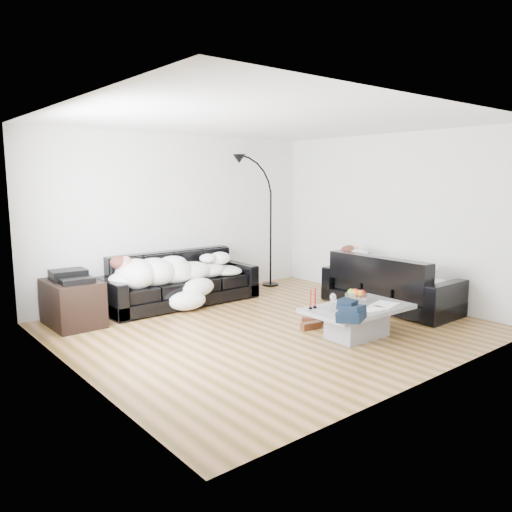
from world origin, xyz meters
TOP-DOWN VIEW (x-y plane):
  - ground at (0.00, 0.00)m, footprint 5.00×5.00m
  - wall_back at (0.00, 2.25)m, footprint 5.00×0.02m
  - wall_left at (-2.50, 0.00)m, footprint 0.02×4.50m
  - wall_right at (2.50, 0.00)m, footprint 0.02×4.50m
  - ceiling at (0.00, 0.00)m, footprint 5.00×5.00m
  - sofa_back at (-0.27, 1.77)m, footprint 2.41×0.83m
  - sofa_right at (2.01, -0.38)m, footprint 0.85×1.99m
  - sleeper_back at (-0.27, 1.72)m, footprint 2.04×0.70m
  - sleeper_right at (2.01, -0.38)m, footprint 0.72×1.70m
  - teal_cushion at (1.95, 0.23)m, footprint 0.42×0.38m
  - coffee_table at (0.55, -0.97)m, footprint 1.33×0.80m
  - fruit_bowl at (0.73, -0.80)m, footprint 0.33×0.33m
  - wine_glass_a at (0.28, -0.81)m, footprint 0.09×0.09m
  - wine_glass_b at (0.18, -0.91)m, footprint 0.09×0.09m
  - wine_glass_c at (0.41, -0.99)m, footprint 0.09×0.09m
  - candle_left at (0.03, -0.69)m, footprint 0.05×0.05m
  - candle_right at (0.10, -0.69)m, footprint 0.05×0.05m
  - newspaper_a at (0.87, -1.12)m, footprint 0.39×0.34m
  - newspaper_b at (0.60, -1.17)m, footprint 0.31×0.24m
  - navy_jacket at (0.07, -1.28)m, footprint 0.44×0.41m
  - shoes at (0.42, -0.32)m, footprint 0.55×0.48m
  - av_cabinet at (-1.94, 1.72)m, footprint 0.60×0.87m
  - stereo at (-1.94, 1.72)m, footprint 0.46×0.37m
  - floor_lamp at (1.68, 1.94)m, footprint 0.79×0.53m

SIDE VIEW (x-z plane):
  - ground at x=0.00m, z-range 0.00..0.00m
  - shoes at x=0.42m, z-range 0.00..0.10m
  - coffee_table at x=0.55m, z-range 0.00..0.38m
  - av_cabinet at x=-1.94m, z-range 0.00..0.60m
  - newspaper_a at x=0.87m, z-range 0.39..0.39m
  - newspaper_b at x=0.60m, z-range 0.39..0.39m
  - sofa_back at x=-0.27m, z-range 0.00..0.79m
  - sofa_right at x=2.01m, z-range 0.00..0.80m
  - fruit_bowl at x=0.73m, z-range 0.38..0.55m
  - wine_glass_b at x=0.18m, z-range 0.38..0.55m
  - wine_glass_a at x=0.28m, z-range 0.38..0.56m
  - wine_glass_c at x=0.41m, z-range 0.38..0.57m
  - candle_left at x=0.03m, z-range 0.38..0.61m
  - candle_right at x=0.10m, z-range 0.38..0.63m
  - navy_jacket at x=0.07m, z-range 0.46..0.64m
  - sleeper_back at x=-0.27m, z-range 0.42..0.83m
  - sleeper_right at x=2.01m, z-range 0.42..0.84m
  - stereo at x=-1.94m, z-range 0.60..0.73m
  - teal_cushion at x=1.95m, z-range 0.62..0.82m
  - floor_lamp at x=1.68m, z-range 0.00..2.03m
  - wall_back at x=0.00m, z-range 0.00..2.60m
  - wall_left at x=-2.50m, z-range 0.00..2.60m
  - wall_right at x=2.50m, z-range 0.00..2.60m
  - ceiling at x=0.00m, z-range 2.60..2.60m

